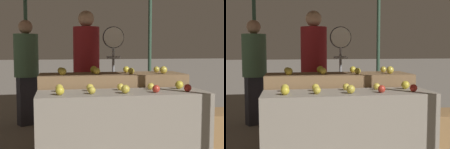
# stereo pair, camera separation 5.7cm
# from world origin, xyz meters

# --- Properties ---
(display_counter_front) EXTENTS (1.71, 0.55, 0.84)m
(display_counter_front) POSITION_xyz_m (0.00, 0.00, 0.42)
(display_counter_front) COLOR gray
(display_counter_front) RESTS_ON ground_plane
(display_counter_back) EXTENTS (1.71, 0.55, 0.97)m
(display_counter_back) POSITION_xyz_m (0.00, 0.60, 0.49)
(display_counter_back) COLOR olive
(display_counter_back) RESTS_ON ground_plane
(apple_front_0) EXTENTS (0.08, 0.08, 0.08)m
(apple_front_0) POSITION_xyz_m (-0.63, -0.11, 0.88)
(apple_front_0) COLOR gold
(apple_front_0) RESTS_ON display_counter_front
(apple_front_1) EXTENTS (0.07, 0.07, 0.07)m
(apple_front_1) POSITION_xyz_m (-0.33, -0.10, 0.88)
(apple_front_1) COLOR gold
(apple_front_1) RESTS_ON display_counter_front
(apple_front_2) EXTENTS (0.09, 0.09, 0.09)m
(apple_front_2) POSITION_xyz_m (-0.00, -0.12, 0.88)
(apple_front_2) COLOR gold
(apple_front_2) RESTS_ON display_counter_front
(apple_front_3) EXTENTS (0.08, 0.08, 0.08)m
(apple_front_3) POSITION_xyz_m (0.31, -0.12, 0.88)
(apple_front_3) COLOR red
(apple_front_3) RESTS_ON display_counter_front
(apple_front_4) EXTENTS (0.08, 0.08, 0.08)m
(apple_front_4) POSITION_xyz_m (0.65, -0.10, 0.88)
(apple_front_4) COLOR #B72D23
(apple_front_4) RESTS_ON display_counter_front
(apple_front_5) EXTENTS (0.08, 0.08, 0.08)m
(apple_front_5) POSITION_xyz_m (-0.63, 0.11, 0.88)
(apple_front_5) COLOR gold
(apple_front_5) RESTS_ON display_counter_front
(apple_front_6) EXTENTS (0.08, 0.08, 0.08)m
(apple_front_6) POSITION_xyz_m (-0.32, 0.10, 0.88)
(apple_front_6) COLOR yellow
(apple_front_6) RESTS_ON display_counter_front
(apple_front_7) EXTENTS (0.07, 0.07, 0.07)m
(apple_front_7) POSITION_xyz_m (0.00, 0.12, 0.87)
(apple_front_7) COLOR yellow
(apple_front_7) RESTS_ON display_counter_front
(apple_front_8) EXTENTS (0.07, 0.07, 0.07)m
(apple_front_8) POSITION_xyz_m (0.33, 0.11, 0.87)
(apple_front_8) COLOR yellow
(apple_front_8) RESTS_ON display_counter_front
(apple_front_9) EXTENTS (0.09, 0.09, 0.09)m
(apple_front_9) POSITION_xyz_m (0.65, 0.11, 0.88)
(apple_front_9) COLOR gold
(apple_front_9) RESTS_ON display_counter_front
(apple_back_0) EXTENTS (0.09, 0.09, 0.09)m
(apple_back_0) POSITION_xyz_m (-0.59, 0.49, 1.01)
(apple_back_0) COLOR gold
(apple_back_0) RESTS_ON display_counter_back
(apple_back_1) EXTENTS (0.08, 0.08, 0.08)m
(apple_back_1) POSITION_xyz_m (-0.20, 0.50, 1.01)
(apple_back_1) COLOR yellow
(apple_back_1) RESTS_ON display_counter_back
(apple_back_2) EXTENTS (0.07, 0.07, 0.07)m
(apple_back_2) POSITION_xyz_m (0.21, 0.49, 1.01)
(apple_back_2) COLOR gold
(apple_back_2) RESTS_ON display_counter_back
(apple_back_3) EXTENTS (0.09, 0.09, 0.09)m
(apple_back_3) POSITION_xyz_m (0.60, 0.49, 1.02)
(apple_back_3) COLOR gold
(apple_back_3) RESTS_ON display_counter_back
(apple_back_4) EXTENTS (0.08, 0.08, 0.08)m
(apple_back_4) POSITION_xyz_m (-0.60, 0.72, 1.01)
(apple_back_4) COLOR yellow
(apple_back_4) RESTS_ON display_counter_back
(apple_back_5) EXTENTS (0.09, 0.09, 0.09)m
(apple_back_5) POSITION_xyz_m (-0.21, 0.71, 1.02)
(apple_back_5) COLOR gold
(apple_back_5) RESTS_ON display_counter_back
(apple_back_6) EXTENTS (0.08, 0.08, 0.08)m
(apple_back_6) POSITION_xyz_m (0.20, 0.71, 1.01)
(apple_back_6) COLOR gold
(apple_back_6) RESTS_ON display_counter_back
(apple_back_7) EXTENTS (0.07, 0.07, 0.07)m
(apple_back_7) POSITION_xyz_m (0.59, 0.71, 1.01)
(apple_back_7) COLOR gold
(apple_back_7) RESTS_ON display_counter_back
(produce_scale) EXTENTS (0.30, 0.20, 1.58)m
(produce_scale) POSITION_xyz_m (0.14, 1.29, 1.16)
(produce_scale) COLOR #99999E
(produce_scale) RESTS_ON ground_plane
(person_vendor_at_scale) EXTENTS (0.43, 0.43, 1.83)m
(person_vendor_at_scale) POSITION_xyz_m (-0.21, 1.65, 1.05)
(person_vendor_at_scale) COLOR #2D2D38
(person_vendor_at_scale) RESTS_ON ground_plane
(person_customer_left) EXTENTS (0.53, 0.53, 1.73)m
(person_customer_left) POSITION_xyz_m (-1.14, 2.22, 0.99)
(person_customer_left) COLOR #2D2D38
(person_customer_left) RESTS_ON ground_plane
(wooden_crate_side) EXTENTS (0.51, 0.51, 0.51)m
(wooden_crate_side) POSITION_xyz_m (1.31, 0.41, 0.25)
(wooden_crate_side) COLOR #9E7547
(wooden_crate_side) RESTS_ON ground_plane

